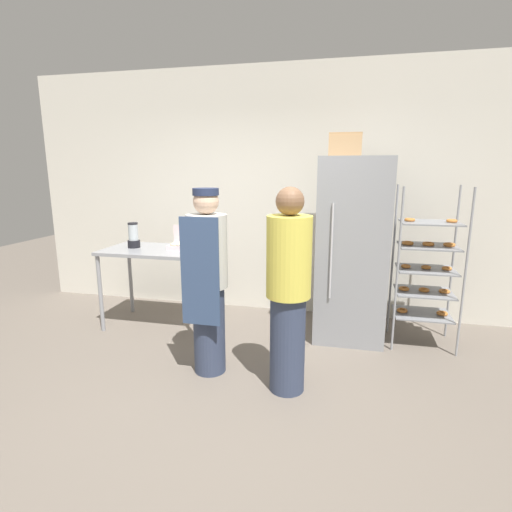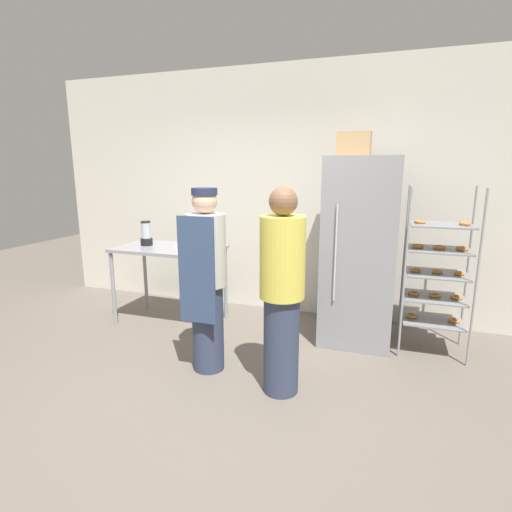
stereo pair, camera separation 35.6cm
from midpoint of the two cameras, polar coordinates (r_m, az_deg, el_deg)
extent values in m
plane|color=#6B6056|center=(3.37, -7.98, -19.66)|extent=(14.00, 14.00, 0.00)
cube|color=silver|center=(4.98, 0.71, 9.02)|extent=(6.40, 0.12, 2.98)
cube|color=gray|center=(4.25, 11.21, 0.84)|extent=(0.71, 0.72, 1.90)
cube|color=gray|center=(3.90, 11.03, 0.12)|extent=(0.65, 0.02, 1.56)
cylinder|color=silver|center=(3.88, 8.15, 0.59)|extent=(0.02, 0.02, 0.93)
cylinder|color=#93969B|center=(4.01, 17.20, -2.18)|extent=(0.02, 0.02, 1.62)
cylinder|color=#93969B|center=(4.10, 25.56, -2.54)|extent=(0.02, 0.02, 1.62)
cylinder|color=#93969B|center=(4.48, 16.80, -0.67)|extent=(0.02, 0.02, 1.62)
cylinder|color=#93969B|center=(4.56, 24.31, -1.02)|extent=(0.02, 0.02, 1.62)
cube|color=gray|center=(4.41, 20.49, -7.80)|extent=(0.55, 0.44, 0.01)
torus|color=orange|center=(4.38, 18.00, -7.44)|extent=(0.11, 0.11, 0.03)
torus|color=orange|center=(4.44, 23.00, -7.59)|extent=(0.11, 0.11, 0.03)
cube|color=gray|center=(4.34, 20.73, -4.86)|extent=(0.55, 0.44, 0.01)
torus|color=orange|center=(4.31, 18.21, -4.49)|extent=(0.11, 0.11, 0.03)
torus|color=orange|center=(4.34, 20.75, -4.59)|extent=(0.11, 0.11, 0.03)
torus|color=orange|center=(4.37, 23.26, -4.68)|extent=(0.11, 0.11, 0.03)
cube|color=gray|center=(4.28, 20.97, -1.82)|extent=(0.55, 0.44, 0.01)
torus|color=orange|center=(4.25, 18.42, -1.42)|extent=(0.09, 0.09, 0.03)
torus|color=orange|center=(4.28, 20.99, -1.54)|extent=(0.09, 0.09, 0.03)
torus|color=orange|center=(4.31, 23.52, -1.65)|extent=(0.09, 0.09, 0.03)
cube|color=gray|center=(4.23, 21.21, 1.29)|extent=(0.55, 0.44, 0.01)
torus|color=orange|center=(4.20, 18.64, 1.74)|extent=(0.11, 0.11, 0.03)
torus|color=orange|center=(4.23, 21.24, 1.60)|extent=(0.11, 0.11, 0.03)
torus|color=orange|center=(4.26, 23.80, 1.47)|extent=(0.11, 0.11, 0.03)
cube|color=gray|center=(4.20, 21.46, 4.46)|extent=(0.55, 0.44, 0.01)
torus|color=orange|center=(4.17, 18.86, 4.91)|extent=(0.10, 0.10, 0.03)
torus|color=orange|center=(4.23, 24.07, 4.59)|extent=(0.10, 0.10, 0.03)
cube|color=gray|center=(4.64, -15.95, 0.75)|extent=(1.20, 0.71, 0.04)
cylinder|color=gray|center=(4.79, -23.36, -5.00)|extent=(0.04, 0.04, 0.87)
cylinder|color=gray|center=(4.24, -10.95, -6.40)|extent=(0.04, 0.04, 0.87)
cylinder|color=gray|center=(5.29, -19.35, -3.11)|extent=(0.04, 0.04, 0.87)
cylinder|color=gray|center=(4.79, -7.90, -4.08)|extent=(0.04, 0.04, 0.87)
cube|color=silver|center=(4.55, -12.72, 1.24)|extent=(0.29, 0.20, 0.05)
cube|color=silver|center=(4.62, -12.23, 3.03)|extent=(0.29, 0.01, 0.20)
torus|color=beige|center=(4.53, -13.86, 1.62)|extent=(0.09, 0.09, 0.02)
torus|color=beige|center=(4.50, -13.03, 1.59)|extent=(0.09, 0.09, 0.02)
torus|color=beige|center=(4.46, -12.18, 1.55)|extent=(0.09, 0.09, 0.02)
torus|color=beige|center=(4.57, -13.57, 1.74)|extent=(0.09, 0.09, 0.02)
torus|color=beige|center=(4.54, -12.74, 1.70)|extent=(0.09, 0.09, 0.02)
torus|color=beige|center=(4.51, -11.90, 1.67)|extent=(0.09, 0.09, 0.02)
torus|color=beige|center=(4.62, -13.29, 1.85)|extent=(0.09, 0.09, 0.02)
torus|color=beige|center=(4.59, -12.47, 1.82)|extent=(0.09, 0.09, 0.02)
cylinder|color=black|center=(4.80, -19.10, 1.63)|extent=(0.14, 0.14, 0.08)
cylinder|color=#B2BCC1|center=(4.78, -19.21, 3.20)|extent=(0.11, 0.11, 0.18)
cylinder|color=black|center=(4.76, -19.29, 4.39)|extent=(0.11, 0.11, 0.02)
cube|color=tan|center=(4.23, 10.23, 15.23)|extent=(0.32, 0.27, 0.22)
cube|color=#A58057|center=(4.24, 10.29, 16.83)|extent=(0.33, 0.14, 0.02)
cylinder|color=#333D56|center=(3.62, -9.55, -10.34)|extent=(0.28, 0.28, 0.79)
cylinder|color=beige|center=(3.41, -9.97, 0.65)|extent=(0.34, 0.34, 0.62)
sphere|color=beige|center=(3.35, -10.23, 7.65)|extent=(0.21, 0.21, 0.21)
cube|color=#33476B|center=(3.28, -11.11, -2.34)|extent=(0.33, 0.02, 0.90)
cylinder|color=#232D4C|center=(3.35, -10.29, 9.02)|extent=(0.22, 0.22, 0.06)
cylinder|color=#333D56|center=(3.28, 1.35, -12.48)|extent=(0.28, 0.28, 0.80)
cylinder|color=#DBCC4C|center=(3.05, 1.42, -0.16)|extent=(0.35, 0.35, 0.63)
sphere|color=brown|center=(2.99, 1.47, 7.82)|extent=(0.22, 0.22, 0.22)
camera|label=1|loc=(0.18, -92.86, -0.63)|focal=28.00mm
camera|label=2|loc=(0.18, 87.14, 0.63)|focal=28.00mm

